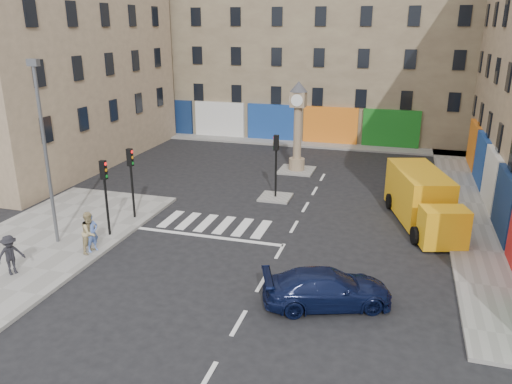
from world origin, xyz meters
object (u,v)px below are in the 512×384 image
at_px(traffic_light_left_near, 105,186).
at_px(pedestrian_dark, 10,255).
at_px(pedestrian_tan, 90,232).
at_px(lamp_post, 45,145).
at_px(traffic_light_left_far, 131,172).
at_px(traffic_light_island, 276,156).
at_px(clock_pillar, 298,121).
at_px(pedestrian_blue, 92,233).
at_px(yellow_van, 422,199).
at_px(navy_sedan, 327,288).

distance_m(traffic_light_left_near, pedestrian_dark, 5.17).
bearing_deg(pedestrian_tan, lamp_post, 79.39).
relative_size(traffic_light_left_far, pedestrian_dark, 2.20).
xyz_separation_m(traffic_light_left_near, lamp_post, (-1.90, -1.40, 2.17)).
bearing_deg(traffic_light_island, clock_pillar, 90.00).
bearing_deg(pedestrian_tan, traffic_light_island, -29.08).
height_order(traffic_light_left_near, pedestrian_blue, traffic_light_left_near).
bearing_deg(yellow_van, navy_sedan, -126.12).
xyz_separation_m(navy_sedan, pedestrian_tan, (-10.73, 1.24, 0.41)).
bearing_deg(pedestrian_blue, traffic_light_left_far, 27.82).
bearing_deg(yellow_van, lamp_post, -171.00).
relative_size(navy_sedan, pedestrian_tan, 2.49).
relative_size(clock_pillar, yellow_van, 0.82).
xyz_separation_m(lamp_post, pedestrian_dark, (0.32, -3.24, -3.80)).
relative_size(lamp_post, clock_pillar, 1.36).
bearing_deg(clock_pillar, navy_sedan, -74.41).
bearing_deg(yellow_van, pedestrian_dark, -161.90).
distance_m(lamp_post, yellow_van, 18.41).
relative_size(navy_sedan, pedestrian_dark, 2.80).
bearing_deg(clock_pillar, pedestrian_dark, -113.15).
bearing_deg(traffic_light_left_near, traffic_light_island, 51.07).
height_order(yellow_van, pedestrian_dark, yellow_van).
distance_m(traffic_light_left_far, lamp_post, 4.77).
distance_m(clock_pillar, yellow_van, 11.32).
bearing_deg(yellow_van, traffic_light_left_far, 178.87).
bearing_deg(navy_sedan, clock_pillar, -5.35).
bearing_deg(traffic_light_left_far, yellow_van, 15.03).
distance_m(traffic_light_left_far, pedestrian_dark, 7.40).
xyz_separation_m(traffic_light_island, clock_pillar, (0.00, 6.00, 0.96)).
xyz_separation_m(clock_pillar, pedestrian_tan, (-6.00, -15.71, -2.45)).
distance_m(traffic_light_island, pedestrian_blue, 11.45).
distance_m(navy_sedan, pedestrian_dark, 12.70).
bearing_deg(lamp_post, traffic_light_left_far, 63.43).
distance_m(pedestrian_tan, pedestrian_dark, 3.31).
relative_size(traffic_light_left_near, clock_pillar, 0.61).
xyz_separation_m(traffic_light_island, yellow_van, (8.16, -1.52, -1.30)).
height_order(yellow_van, pedestrian_tan, yellow_van).
bearing_deg(pedestrian_dark, yellow_van, -27.36).
height_order(traffic_light_island, pedestrian_dark, traffic_light_island).
xyz_separation_m(pedestrian_blue, pedestrian_dark, (-1.88, -2.82, -0.03)).
xyz_separation_m(navy_sedan, pedestrian_blue, (-10.73, 1.33, 0.34)).
xyz_separation_m(traffic_light_left_far, traffic_light_island, (6.30, 5.40, -0.03)).
xyz_separation_m(traffic_light_island, lamp_post, (-8.20, -9.20, 2.20)).
bearing_deg(pedestrian_tan, traffic_light_left_near, 11.51).
bearing_deg(yellow_van, traffic_light_island, 153.30).
relative_size(traffic_light_left_near, navy_sedan, 0.79).
distance_m(traffic_light_left_far, pedestrian_tan, 4.59).
height_order(traffic_light_left_near, traffic_light_island, traffic_light_left_near).
xyz_separation_m(clock_pillar, pedestrian_dark, (-7.88, -18.44, -2.56)).
bearing_deg(pedestrian_tan, yellow_van, -57.31).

